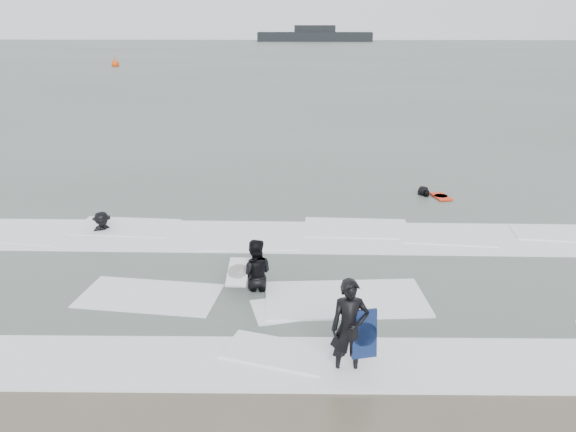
{
  "coord_description": "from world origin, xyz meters",
  "views": [
    {
      "loc": [
        0.43,
        -9.96,
        6.43
      ],
      "look_at": [
        0.0,
        5.0,
        1.1
      ],
      "focal_mm": 35.0,
      "sensor_mm": 36.0,
      "label": 1
    }
  ],
  "objects_px": {
    "surfer_right_far": "(423,196)",
    "buoy": "(115,64)",
    "surfer_right_near": "(426,198)",
    "vessel_horizon": "(315,36)",
    "surfer_breaker": "(103,233)",
    "surfer_wading": "(255,290)",
    "surfer_centre": "(348,372)"
  },
  "relations": [
    {
      "from": "surfer_right_far",
      "to": "vessel_horizon",
      "type": "bearing_deg",
      "value": -132.2
    },
    {
      "from": "surfer_right_far",
      "to": "buoy",
      "type": "height_order",
      "value": "buoy"
    },
    {
      "from": "surfer_centre",
      "to": "vessel_horizon",
      "type": "bearing_deg",
      "value": 85.79
    },
    {
      "from": "surfer_wading",
      "to": "surfer_breaker",
      "type": "height_order",
      "value": "surfer_wading"
    },
    {
      "from": "surfer_right_near",
      "to": "surfer_right_far",
      "type": "xyz_separation_m",
      "value": [
        -0.09,
        0.22,
        0.0
      ]
    },
    {
      "from": "surfer_centre",
      "to": "buoy",
      "type": "height_order",
      "value": "buoy"
    },
    {
      "from": "surfer_centre",
      "to": "surfer_right_near",
      "type": "relative_size",
      "value": 1.31
    },
    {
      "from": "surfer_right_far",
      "to": "vessel_horizon",
      "type": "height_order",
      "value": "vessel_horizon"
    },
    {
      "from": "surfer_right_far",
      "to": "vessel_horizon",
      "type": "xyz_separation_m",
      "value": [
        -1.91,
        139.47,
        1.56
      ]
    },
    {
      "from": "buoy",
      "to": "surfer_right_far",
      "type": "bearing_deg",
      "value": -62.13
    },
    {
      "from": "surfer_right_far",
      "to": "buoy",
      "type": "relative_size",
      "value": 0.93
    },
    {
      "from": "surfer_right_far",
      "to": "buoy",
      "type": "distance_m",
      "value": 64.38
    },
    {
      "from": "surfer_centre",
      "to": "surfer_wading",
      "type": "bearing_deg",
      "value": 117.89
    },
    {
      "from": "buoy",
      "to": "surfer_centre",
      "type": "bearing_deg",
      "value": -68.81
    },
    {
      "from": "surfer_right_near",
      "to": "surfer_right_far",
      "type": "bearing_deg",
      "value": -88.24
    },
    {
      "from": "surfer_wading",
      "to": "surfer_breaker",
      "type": "bearing_deg",
      "value": -39.53
    },
    {
      "from": "surfer_centre",
      "to": "surfer_right_near",
      "type": "height_order",
      "value": "surfer_centre"
    },
    {
      "from": "surfer_breaker",
      "to": "surfer_right_far",
      "type": "xyz_separation_m",
      "value": [
        10.83,
        4.17,
        0.0
      ]
    },
    {
      "from": "surfer_centre",
      "to": "surfer_breaker",
      "type": "xyz_separation_m",
      "value": [
        -7.18,
        7.1,
        0.0
      ]
    },
    {
      "from": "surfer_wading",
      "to": "surfer_right_far",
      "type": "distance_m",
      "value": 9.76
    },
    {
      "from": "surfer_right_far",
      "to": "vessel_horizon",
      "type": "relative_size",
      "value": 0.05
    },
    {
      "from": "surfer_breaker",
      "to": "surfer_right_far",
      "type": "bearing_deg",
      "value": -20.73
    },
    {
      "from": "surfer_centre",
      "to": "vessel_horizon",
      "type": "height_order",
      "value": "vessel_horizon"
    },
    {
      "from": "buoy",
      "to": "vessel_horizon",
      "type": "bearing_deg",
      "value": 71.15
    },
    {
      "from": "surfer_wading",
      "to": "surfer_right_near",
      "type": "xyz_separation_m",
      "value": [
        5.8,
        7.68,
        0.0
      ]
    },
    {
      "from": "surfer_centre",
      "to": "surfer_right_far",
      "type": "bearing_deg",
      "value": 68.49
    },
    {
      "from": "buoy",
      "to": "surfer_right_near",
      "type": "bearing_deg",
      "value": -62.16
    },
    {
      "from": "surfer_centre",
      "to": "surfer_right_near",
      "type": "bearing_deg",
      "value": 67.74
    },
    {
      "from": "surfer_right_far",
      "to": "surfer_centre",
      "type": "bearing_deg",
      "value": 29.05
    },
    {
      "from": "surfer_right_far",
      "to": "surfer_breaker",
      "type": "bearing_deg",
      "value": -21.91
    },
    {
      "from": "surfer_right_near",
      "to": "surfer_breaker",
      "type": "bearing_deg",
      "value": -0.33
    },
    {
      "from": "vessel_horizon",
      "to": "buoy",
      "type": "bearing_deg",
      "value": -108.85
    }
  ]
}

